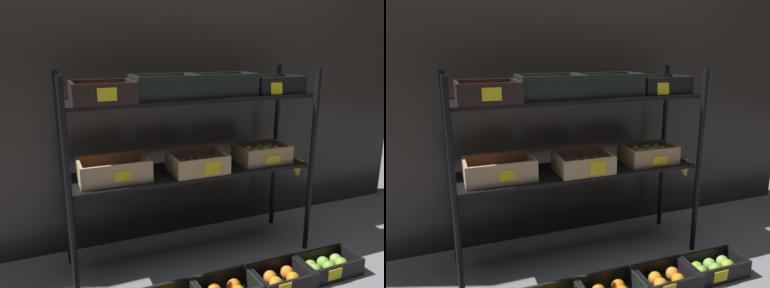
% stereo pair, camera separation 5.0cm
% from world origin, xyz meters
% --- Properties ---
extents(ground_plane, '(10.00, 10.00, 0.00)m').
position_xyz_m(ground_plane, '(0.00, 0.00, 0.00)').
color(ground_plane, gray).
extents(storefront_wall, '(3.83, 0.12, 1.98)m').
position_xyz_m(storefront_wall, '(0.00, 0.40, 0.99)').
color(storefront_wall, '#2D2823').
rests_on(storefront_wall, ground_plane).
extents(display_rack, '(1.54, 0.42, 1.15)m').
position_xyz_m(display_rack, '(0.01, -0.02, 0.81)').
color(display_rack, black).
rests_on(display_rack, ground_plane).
extents(crate_ground_right_orange, '(0.32, 0.23, 0.11)m').
position_xyz_m(crate_ground_right_orange, '(0.33, -0.48, 0.04)').
color(crate_ground_right_orange, black).
rests_on(crate_ground_right_orange, ground_plane).
extents(crate_ground_apple_green, '(0.38, 0.21, 0.10)m').
position_xyz_m(crate_ground_apple_green, '(0.65, -0.47, 0.04)').
color(crate_ground_apple_green, black).
rests_on(crate_ground_apple_green, ground_plane).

